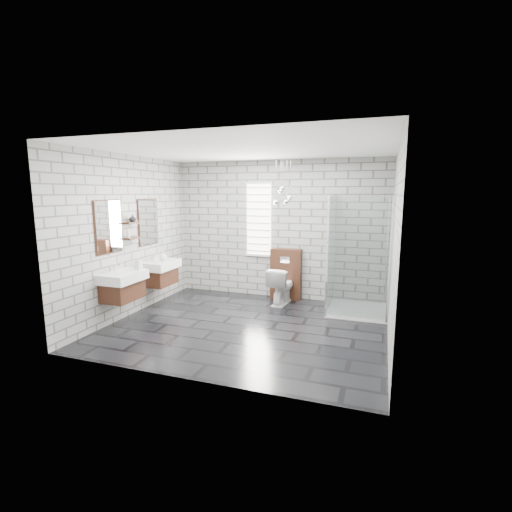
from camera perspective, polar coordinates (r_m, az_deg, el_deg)
The scene contains 20 objects.
floor at distance 5.95m, azimuth -1.43°, elevation -10.81°, with size 4.20×3.60×0.02m, color black.
ceiling at distance 5.61m, azimuth -1.55°, elevation 16.20°, with size 4.20×3.60×0.02m, color white.
wall_back at distance 7.33m, azimuth 3.47°, elevation 4.01°, with size 4.20×0.02×2.70m, color #A1A19C.
wall_front at distance 3.99m, azimuth -10.59°, elevation -0.91°, with size 4.20×0.02×2.70m, color #A1A19C.
wall_left at distance 6.65m, azimuth -18.80°, elevation 2.93°, with size 0.02×3.60×2.70m, color #A1A19C.
wall_right at distance 5.27m, azimuth 20.53°, elevation 1.19°, with size 0.02×3.60×2.70m, color #A1A19C.
vanity_left at distance 6.20m, azimuth -20.06°, elevation -3.16°, with size 0.47×0.70×1.57m.
vanity_right at distance 7.02m, azimuth -14.75°, elevation -1.44°, with size 0.47×0.70×1.57m.
shelf_lower at distance 6.57m, azimuth -18.50°, elevation 2.60°, with size 0.14×0.30×0.03m, color #402113.
shelf_upper at distance 6.54m, azimuth -18.62°, elevation 4.86°, with size 0.14×0.30×0.03m, color #402113.
window at distance 7.41m, azimuth 0.43°, elevation 5.64°, with size 0.56×0.05×1.48m.
cistern_panel at distance 7.31m, azimuth 4.64°, elevation -2.77°, with size 0.60×0.20×1.00m, color #402113.
flush_plate at distance 7.15m, azimuth 4.46°, elevation -0.60°, with size 0.18×0.01×0.12m, color silver.
shower_enclosure at distance 6.61m, azimuth 14.57°, elevation -4.37°, with size 1.00×1.00×2.03m.
pendant_cluster at distance 6.82m, azimuth 4.19°, elevation 9.28°, with size 0.32×0.26×0.84m.
toilet at distance 7.02m, azimuth 3.92°, elevation -4.57°, with size 0.39×0.68×0.69m, color white.
soap_bottle_a at distance 6.27m, azimuth -17.61°, elevation -1.06°, with size 0.09×0.10×0.21m, color #B2B2B2.
soap_bottle_b at distance 6.99m, azimuth -14.10°, elevation 0.02°, with size 0.13×0.13×0.17m, color #B2B2B2.
soap_bottle_c at distance 6.46m, azimuth -19.08°, elevation 3.40°, with size 0.07×0.07×0.18m, color #B2B2B2.
vase at distance 6.55m, azimuth -18.46°, elevation 5.53°, with size 0.11×0.11×0.12m, color #B2B2B2.
Camera 1 is at (1.95, -5.22, 2.07)m, focal length 26.00 mm.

